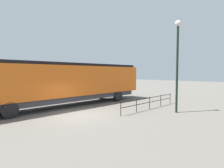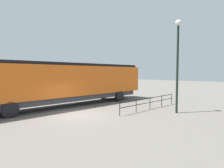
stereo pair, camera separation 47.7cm
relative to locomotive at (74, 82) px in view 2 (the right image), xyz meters
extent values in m
plane|color=#666059|center=(3.88, -2.17, -2.18)|extent=(120.00, 120.00, 0.00)
cube|color=orange|center=(0.00, -0.61, 0.13)|extent=(2.93, 16.49, 2.62)
cube|color=black|center=(0.00, 6.15, -0.27)|extent=(2.82, 2.98, 1.84)
cube|color=black|center=(0.00, -0.61, 1.56)|extent=(2.64, 15.83, 0.24)
cube|color=#38383D|center=(0.00, -0.61, -1.41)|extent=(2.64, 15.17, 0.45)
cylinder|color=black|center=(-1.32, 4.67, -1.63)|extent=(0.30, 1.10, 1.10)
cylinder|color=black|center=(1.32, 4.67, -1.63)|extent=(0.30, 1.10, 1.10)
cylinder|color=black|center=(1.32, -5.88, -1.63)|extent=(0.30, 1.10, 1.10)
cylinder|color=black|center=(8.32, 3.52, 1.07)|extent=(0.16, 0.16, 6.50)
sphere|color=silver|center=(8.32, 3.52, 4.46)|extent=(0.45, 0.45, 0.45)
cube|color=black|center=(6.07, 3.35, -1.25)|extent=(0.04, 7.25, 0.04)
cube|color=black|center=(6.07, 3.35, -1.63)|extent=(0.04, 7.25, 0.04)
cylinder|color=black|center=(6.07, -0.27, -1.68)|extent=(0.05, 0.05, 1.01)
cylinder|color=black|center=(6.07, 1.54, -1.68)|extent=(0.05, 0.05, 1.01)
cylinder|color=black|center=(6.07, 3.35, -1.68)|extent=(0.05, 0.05, 1.01)
cylinder|color=black|center=(6.07, 5.16, -1.68)|extent=(0.05, 0.05, 1.01)
cylinder|color=black|center=(6.07, 6.98, -1.68)|extent=(0.05, 0.05, 1.01)
camera|label=1|loc=(14.61, -9.97, 0.84)|focal=30.18mm
camera|label=2|loc=(14.94, -9.63, 0.84)|focal=30.18mm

